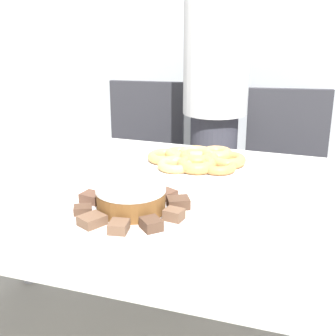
% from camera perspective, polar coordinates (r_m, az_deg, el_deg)
% --- Properties ---
extents(wall_back, '(8.00, 0.05, 2.60)m').
position_cam_1_polar(wall_back, '(2.85, 10.37, 19.52)').
color(wall_back, '#B2B7BC').
rests_on(wall_back, ground_plane).
extents(table, '(1.76, 1.00, 0.74)m').
position_cam_1_polar(table, '(1.42, -1.34, -5.57)').
color(table, silver).
rests_on(table, ground_plane).
extents(person_standing, '(0.30, 0.30, 1.57)m').
position_cam_1_polar(person_standing, '(2.24, 5.75, 7.99)').
color(person_standing, '#383842').
rests_on(person_standing, ground_plane).
extents(office_chair_left, '(0.50, 0.50, 0.89)m').
position_cam_1_polar(office_chair_left, '(2.46, -3.23, -0.84)').
color(office_chair_left, black).
rests_on(office_chair_left, ground_plane).
extents(office_chair_right, '(0.52, 0.52, 0.89)m').
position_cam_1_polar(office_chair_right, '(2.30, 14.22, -2.82)').
color(office_chair_right, black).
rests_on(office_chair_right, ground_plane).
extents(plate_cake, '(0.33, 0.33, 0.01)m').
position_cam_1_polar(plate_cake, '(1.23, -4.49, -5.37)').
color(plate_cake, white).
rests_on(plate_cake, table).
extents(plate_donuts, '(0.37, 0.37, 0.01)m').
position_cam_1_polar(plate_donuts, '(1.60, 3.44, 0.41)').
color(plate_donuts, white).
rests_on(plate_donuts, table).
extents(frosted_cake, '(0.18, 0.18, 0.07)m').
position_cam_1_polar(frosted_cake, '(1.22, -4.54, -3.70)').
color(frosted_cake, brown).
rests_on(frosted_cake, plate_cake).
extents(lamington_0, '(0.07, 0.07, 0.03)m').
position_cam_1_polar(lamington_0, '(1.24, 1.26, -4.24)').
color(lamington_0, '#513828').
rests_on(lamington_0, plate_cake).
extents(lamington_1, '(0.07, 0.07, 0.02)m').
position_cam_1_polar(lamington_1, '(1.31, -0.33, -3.21)').
color(lamington_1, brown).
rests_on(lamington_1, plate_cake).
extents(lamington_2, '(0.04, 0.05, 0.02)m').
position_cam_1_polar(lamington_2, '(1.34, -3.26, -2.62)').
color(lamington_2, brown).
rests_on(lamington_2, plate_cake).
extents(lamington_3, '(0.07, 0.07, 0.02)m').
position_cam_1_polar(lamington_3, '(1.34, -6.56, -2.72)').
color(lamington_3, '#513828').
rests_on(lamington_3, plate_cake).
extents(lamington_4, '(0.06, 0.06, 0.03)m').
position_cam_1_polar(lamington_4, '(1.29, -9.24, -3.56)').
color(lamington_4, brown).
rests_on(lamington_4, plate_cake).
extents(lamington_5, '(0.06, 0.06, 0.02)m').
position_cam_1_polar(lamington_5, '(1.23, -10.35, -5.02)').
color(lamington_5, '#513828').
rests_on(lamington_5, plate_cake).
extents(lamington_6, '(0.07, 0.08, 0.02)m').
position_cam_1_polar(lamington_6, '(1.16, -9.24, -6.32)').
color(lamington_6, brown).
rests_on(lamington_6, plate_cake).
extents(lamington_7, '(0.05, 0.06, 0.02)m').
position_cam_1_polar(lamington_7, '(1.12, -6.02, -7.13)').
color(lamington_7, brown).
rests_on(lamington_7, plate_cake).
extents(lamington_8, '(0.07, 0.07, 0.03)m').
position_cam_1_polar(lamington_8, '(1.12, -2.06, -6.85)').
color(lamington_8, '#513828').
rests_on(lamington_8, plate_cake).
extents(lamington_9, '(0.05, 0.05, 0.03)m').
position_cam_1_polar(lamington_9, '(1.17, 0.73, -5.69)').
color(lamington_9, brown).
rests_on(lamington_9, plate_cake).
extents(donut_0, '(0.12, 0.12, 0.04)m').
position_cam_1_polar(donut_0, '(1.59, 3.46, 1.25)').
color(donut_0, '#C68447').
rests_on(donut_0, plate_donuts).
extents(donut_1, '(0.13, 0.13, 0.04)m').
position_cam_1_polar(donut_1, '(1.59, 7.17, 1.00)').
color(donut_1, '#D18E4C').
rests_on(donut_1, plate_donuts).
extents(donut_2, '(0.11, 0.11, 0.04)m').
position_cam_1_polar(donut_2, '(1.65, 5.97, 1.75)').
color(donut_2, tan).
rests_on(donut_2, plate_donuts).
extents(donut_3, '(0.11, 0.11, 0.04)m').
position_cam_1_polar(donut_3, '(1.65, 3.42, 1.79)').
color(donut_3, '#E5AD66').
rests_on(donut_3, plate_donuts).
extents(donut_4, '(0.11, 0.11, 0.03)m').
position_cam_1_polar(donut_4, '(1.65, 1.46, 1.77)').
color(donut_4, tan).
rests_on(donut_4, plate_donuts).
extents(donut_5, '(0.13, 0.13, 0.03)m').
position_cam_1_polar(donut_5, '(1.62, -0.28, 1.39)').
color(donut_5, tan).
rests_on(donut_5, plate_donuts).
extents(donut_6, '(0.12, 0.12, 0.03)m').
position_cam_1_polar(donut_6, '(1.53, 0.97, 0.33)').
color(donut_6, '#E5AD66').
rests_on(donut_6, plate_donuts).
extents(donut_7, '(0.13, 0.13, 0.04)m').
position_cam_1_polar(donut_7, '(1.53, 3.51, 0.43)').
color(donut_7, '#D18E4C').
rests_on(donut_7, plate_donuts).
extents(donut_8, '(0.12, 0.12, 0.03)m').
position_cam_1_polar(donut_8, '(1.53, 6.16, 0.16)').
color(donut_8, '#C68447').
rests_on(donut_8, plate_donuts).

